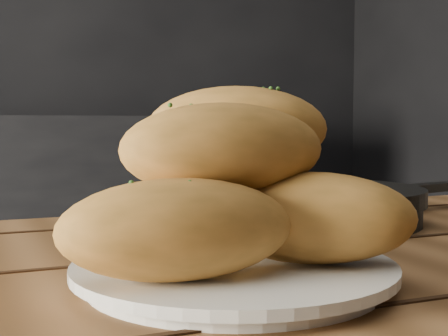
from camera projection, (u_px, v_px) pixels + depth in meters
plate at (234, 273)px, 0.48m from camera, size 0.25×0.25×0.02m
bread_rolls at (230, 186)px, 0.48m from camera, size 0.29×0.24×0.14m
skillet at (319, 204)px, 0.79m from camera, size 0.40×0.27×0.05m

